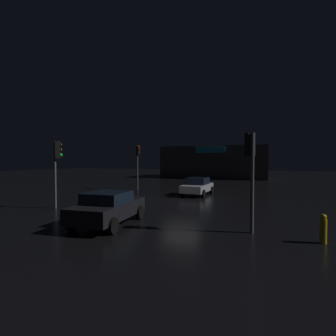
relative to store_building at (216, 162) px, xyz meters
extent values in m
plane|color=black|center=(2.31, -26.01, -2.51)|extent=(120.00, 120.00, 0.00)
cube|color=#4C4742|center=(0.00, 0.01, 0.00)|extent=(16.19, 9.36, 5.02)
cube|color=#33CCF2|center=(0.00, -4.83, 1.81)|extent=(4.34, 0.24, 0.81)
cylinder|color=#595B60|center=(7.13, -32.15, -0.61)|extent=(0.14, 0.14, 3.80)
cube|color=black|center=(7.03, -32.03, 0.84)|extent=(0.41, 0.40, 0.89)
sphere|color=red|center=(6.93, -31.90, 1.11)|extent=(0.20, 0.20, 0.20)
sphere|color=black|center=(6.93, -31.90, 0.84)|extent=(0.20, 0.20, 0.20)
sphere|color=black|center=(6.93, -31.90, 0.57)|extent=(0.20, 0.20, 0.20)
cylinder|color=#595B60|center=(-3.83, -20.56, -0.41)|extent=(0.12, 0.12, 4.22)
cube|color=black|center=(-3.71, -20.66, 1.26)|extent=(0.41, 0.41, 0.89)
sphere|color=red|center=(-3.59, -20.77, 1.52)|extent=(0.20, 0.20, 0.20)
sphere|color=black|center=(-3.59, -20.77, 1.26)|extent=(0.20, 0.20, 0.20)
sphere|color=black|center=(-3.59, -20.77, 0.99)|extent=(0.20, 0.20, 0.20)
cylinder|color=#595B60|center=(-3.71, -30.92, -0.58)|extent=(0.12, 0.12, 3.86)
cube|color=black|center=(-3.59, -30.82, 0.86)|extent=(0.40, 0.41, 0.99)
sphere|color=black|center=(-3.46, -30.72, 1.15)|extent=(0.20, 0.20, 0.20)
sphere|color=black|center=(-3.46, -30.72, 0.86)|extent=(0.20, 0.20, 0.20)
sphere|color=#19D13F|center=(-3.46, -30.72, 0.56)|extent=(0.20, 0.20, 0.20)
cube|color=#B7B7BF|center=(2.57, -22.49, -1.93)|extent=(1.84, 3.96, 0.57)
cube|color=black|center=(2.57, -22.44, -1.38)|extent=(1.58, 1.92, 0.52)
cylinder|color=black|center=(3.34, -23.81, -2.21)|extent=(0.25, 0.61, 0.60)
cylinder|color=black|center=(1.68, -23.73, -2.21)|extent=(0.25, 0.61, 0.60)
cylinder|color=black|center=(3.46, -21.25, -2.21)|extent=(0.25, 0.61, 0.60)
cylinder|color=black|center=(1.80, -21.17, -2.21)|extent=(0.25, 0.61, 0.60)
cube|color=black|center=(1.28, -32.96, -1.88)|extent=(2.08, 4.04, 0.64)
cube|color=black|center=(1.29, -33.05, -1.33)|extent=(1.74, 1.96, 0.45)
cylinder|color=black|center=(0.29, -31.74, -2.20)|extent=(0.27, 0.64, 0.63)
cylinder|color=black|center=(2.07, -31.60, -2.20)|extent=(0.27, 0.64, 0.63)
cylinder|color=black|center=(0.49, -34.31, -2.20)|extent=(0.27, 0.64, 0.63)
cylinder|color=black|center=(2.27, -34.18, -2.20)|extent=(0.27, 0.64, 0.63)
cylinder|color=gold|center=(9.40, -32.59, -2.11)|extent=(0.22, 0.22, 0.81)
sphere|color=gold|center=(9.40, -32.59, -1.64)|extent=(0.20, 0.20, 0.20)
camera|label=1|loc=(7.54, -42.20, 0.23)|focal=27.06mm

